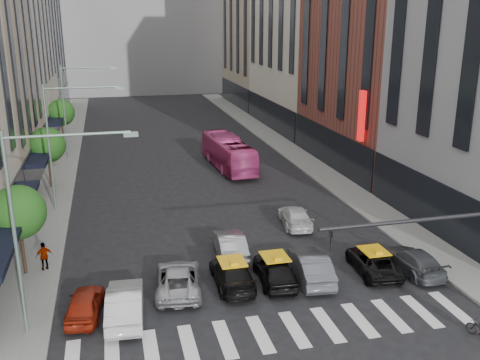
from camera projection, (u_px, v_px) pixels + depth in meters
ground at (293, 350)px, 22.46m from camera, size 160.00×160.00×0.00m
sidewalk_left at (59, 174)px, 47.65m from camera, size 3.00×96.00×0.15m
sidewalk_right at (302, 159)px, 52.96m from camera, size 3.00×96.00×0.15m
building_left_d at (26, 7)px, 74.58m from camera, size 8.00×18.00×30.00m
building_right_b at (377, 23)px, 47.71m from camera, size 8.00×18.00×26.00m
building_right_d at (260, 15)px, 82.72m from camera, size 8.00×18.00×28.00m
tree_near at (18, 212)px, 27.97m from camera, size 2.88×2.88×4.95m
tree_mid at (47, 145)px, 42.83m from camera, size 2.88×2.88×4.95m
tree_far at (61, 113)px, 57.70m from camera, size 2.88×2.88×4.95m
streetlamp_near at (36, 207)px, 22.15m from camera, size 5.38×0.25×9.00m
streetlamp_mid at (62, 131)px, 37.01m from camera, size 5.38×0.25×9.00m
streetlamp_far at (73, 99)px, 51.88m from camera, size 5.38×0.25×9.00m
liberty_sign at (362, 116)px, 42.21m from camera, size 0.30×0.70×4.00m
car_red at (85, 304)px, 24.90m from camera, size 2.00×3.91×1.28m
car_white_front at (125, 303)px, 24.71m from camera, size 1.93×4.75×1.53m
car_silver at (178, 279)px, 27.23m from camera, size 2.82×5.08×1.35m
taxi_left at (232, 274)px, 27.77m from camera, size 2.00×4.67×1.34m
taxi_center at (275, 270)px, 28.07m from camera, size 2.00×4.39×1.46m
car_grey_mid at (311, 266)px, 28.42m from camera, size 2.10×4.77×1.52m
taxi_right at (373, 261)px, 29.30m from camera, size 2.41×4.58×1.23m
car_grey_curb at (414, 261)px, 29.31m from camera, size 1.84×4.47×1.29m
car_row2_left at (230, 245)px, 31.15m from camera, size 1.85×4.57×1.47m
car_row2_right at (295, 216)px, 35.89m from camera, size 2.40×4.64×1.29m
bus at (228, 153)px, 49.51m from camera, size 3.15×10.59×2.91m
pedestrian_far at (44, 256)px, 29.16m from camera, size 1.01×0.68×1.59m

